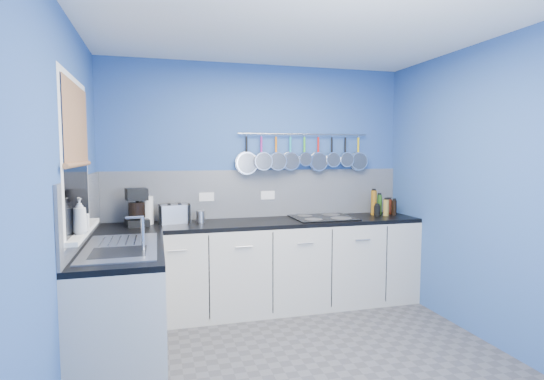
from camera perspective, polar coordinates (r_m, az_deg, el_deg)
name	(u,v)px	position (r m, az deg, el deg)	size (l,w,h in m)	color
floor	(305,365)	(3.46, 4.40, -22.39)	(3.20, 3.00, 0.02)	#47474C
ceiling	(307,19)	(3.21, 4.72, 21.84)	(3.20, 3.00, 0.02)	white
wall_back	(258,184)	(4.53, -1.91, 0.81)	(3.20, 0.02, 2.50)	#2F5398
wall_front	(439,239)	(1.76, 21.51, -6.09)	(3.20, 0.02, 2.50)	#2F5398
wall_left	(63,206)	(2.96, -26.22, -1.88)	(0.02, 3.00, 2.50)	#2F5398
wall_right	(490,193)	(3.93, 27.21, -0.36)	(0.02, 3.00, 2.50)	#2F5398
backsplash_back	(258,193)	(4.52, -1.84, -0.47)	(3.20, 0.02, 0.50)	gray
backsplash_left	(83,209)	(3.56, -23.98, -2.36)	(0.02, 1.80, 0.50)	gray
cabinet_run_back	(265,267)	(4.37, -0.93, -10.25)	(3.20, 0.60, 0.86)	beige
worktop_back	(265,223)	(4.28, -0.94, -4.43)	(3.20, 0.60, 0.04)	black
cabinet_run_left	(123,311)	(3.40, -19.36, -15.05)	(0.60, 1.20, 0.86)	beige
worktop_left	(121,250)	(3.28, -19.59, -7.62)	(0.60, 1.20, 0.04)	black
window_frame	(76,157)	(3.23, -24.80, 4.03)	(0.01, 1.00, 1.10)	white
window_glass	(77,157)	(3.23, -24.72, 4.03)	(0.01, 0.90, 1.00)	black
bamboo_blind	(77,124)	(3.24, -24.72, 8.01)	(0.01, 0.90, 0.55)	#9A694C
window_sill	(83,231)	(3.28, -24.04, -5.00)	(0.10, 0.98, 0.03)	white
sink_unit	(121,247)	(3.27, -19.60, -7.21)	(0.50, 0.95, 0.01)	silver
mixer_tap	(143,233)	(3.06, -16.92, -5.55)	(0.12, 0.08, 0.26)	silver
socket_left	(207,197)	(4.41, -8.76, -0.92)	(0.15, 0.01, 0.09)	white
socket_right	(268,195)	(4.53, -0.57, -0.71)	(0.15, 0.01, 0.09)	white
pot_rail	(304,134)	(4.61, 4.36, 7.46)	(0.02, 0.02, 1.45)	silver
soap_bottle_a	(80,216)	(3.04, -24.37, -3.18)	(0.09, 0.09, 0.24)	white
soap_bottle_b	(82,219)	(3.15, -24.06, -3.53)	(0.08, 0.08, 0.17)	white
paper_towel	(147,210)	(4.23, -16.41, -2.63)	(0.12, 0.12, 0.27)	white
coffee_maker	(137,207)	(4.15, -17.68, -2.22)	(0.20, 0.22, 0.35)	black
toaster	(174,214)	(4.24, -12.94, -3.13)	(0.28, 0.16, 0.18)	silver
canister	(201,217)	(4.23, -9.56, -3.54)	(0.08, 0.08, 0.12)	silver
hob	(323,217)	(4.49, 6.79, -3.67)	(0.62, 0.55, 0.01)	black
pan_0	(247,154)	(4.42, -3.42, 4.85)	(0.23, 0.06, 0.42)	silver
pan_1	(262,152)	(4.46, -1.42, 5.11)	(0.19, 0.13, 0.38)	silver
pan_2	(276,152)	(4.50, 0.55, 5.09)	(0.19, 0.10, 0.38)	silver
pan_3	(290,152)	(4.54, 2.49, 5.09)	(0.19, 0.07, 0.38)	silver
pan_4	(305,150)	(4.60, 4.38, 5.34)	(0.15, 0.07, 0.34)	silver
pan_5	(318,153)	(4.65, 6.23, 4.99)	(0.20, 0.06, 0.39)	silver
pan_6	(332,151)	(4.71, 8.04, 5.21)	(0.17, 0.08, 0.36)	silver
pan_7	(345,151)	(4.78, 9.80, 5.19)	(0.16, 0.08, 0.35)	silver
pan_8	(358,153)	(4.85, 11.50, 4.92)	(0.20, 0.06, 0.39)	silver
condiment_0	(389,207)	(4.92, 15.42, -2.16)	(0.06, 0.06, 0.17)	#4C190C
condiment_1	(379,204)	(4.89, 14.21, -1.89)	(0.05, 0.05, 0.22)	#265919
condiment_2	(374,203)	(4.81, 13.49, -1.66)	(0.06, 0.06, 0.27)	#8C5914
condiment_3	(394,208)	(4.85, 16.05, -2.29)	(0.05, 0.05, 0.16)	black
condiment_4	(386,208)	(4.78, 15.03, -2.30)	(0.06, 0.06, 0.18)	olive
condiment_5	(377,211)	(4.74, 13.92, -2.70)	(0.07, 0.07, 0.11)	black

